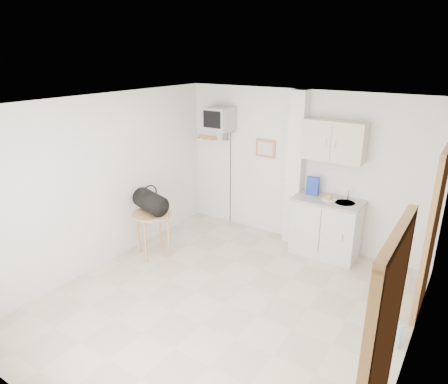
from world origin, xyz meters
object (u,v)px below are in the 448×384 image
Objects in this scene: round_table at (152,219)px; water_bottle at (397,335)px; duffel_bag at (151,202)px; crt_television at (219,120)px.

water_bottle is (3.63, -0.10, -0.46)m from round_table.
round_table is 0.27m from duffel_bag.
water_bottle is at bearing -25.79° from crt_television.
crt_television reaches higher than duffel_bag.
round_table is at bearing 178.36° from water_bottle.
crt_television is 1.87m from duffel_bag.
duffel_bag reaches higher than water_bottle.
round_table is at bearing -21.83° from duffel_bag.
crt_television is 3.33× the size of duffel_bag.
duffel_bag is (-0.05, 0.04, 0.26)m from round_table.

